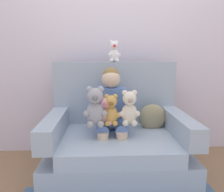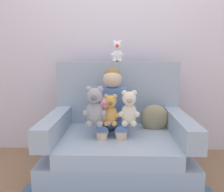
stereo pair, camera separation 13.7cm
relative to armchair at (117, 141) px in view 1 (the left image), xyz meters
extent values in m
plane|color=#936D4C|center=(0.00, -0.06, -0.31)|extent=(8.00, 8.00, 0.00)
cube|color=silver|center=(0.00, 0.62, 0.99)|extent=(6.00, 0.10, 2.60)
cube|color=#9EADBC|center=(0.00, -0.06, -0.17)|extent=(1.22, 0.90, 0.29)
cube|color=#A6B6C6|center=(0.00, -0.13, 0.03)|extent=(0.94, 0.76, 0.12)
cube|color=#9EADBC|center=(0.00, 0.32, 0.41)|extent=(1.22, 0.14, 0.62)
cube|color=#9EADBC|center=(-0.54, -0.13, 0.18)|extent=(0.14, 0.76, 0.18)
cube|color=#9EADBC|center=(0.54, -0.13, 0.18)|extent=(0.14, 0.76, 0.18)
cube|color=#597AB7|center=(-0.05, 0.08, 0.32)|extent=(0.26, 0.16, 0.34)
sphere|color=beige|center=(-0.05, 0.08, 0.57)|extent=(0.17, 0.17, 0.17)
sphere|color=olive|center=(-0.05, 0.09, 0.59)|extent=(0.16, 0.16, 0.16)
cylinder|color=#597AB7|center=(-0.13, -0.05, 0.15)|extent=(0.11, 0.26, 0.11)
cylinder|color=beige|center=(-0.13, -0.18, 0.00)|extent=(0.09, 0.09, 0.30)
cylinder|color=#597AB7|center=(0.03, -0.05, 0.15)|extent=(0.11, 0.26, 0.11)
cylinder|color=beige|center=(0.03, -0.18, 0.00)|extent=(0.09, 0.09, 0.30)
cylinder|color=#597AB7|center=(-0.21, -0.04, 0.30)|extent=(0.13, 0.27, 0.07)
cylinder|color=#597AB7|center=(0.11, -0.04, 0.30)|extent=(0.13, 0.27, 0.07)
ellipsoid|color=#9E9EA3|center=(-0.19, -0.15, 0.30)|extent=(0.15, 0.13, 0.20)
sphere|color=#9E9EA3|center=(-0.19, -0.16, 0.46)|extent=(0.13, 0.13, 0.13)
sphere|color=slate|center=(-0.19, -0.22, 0.45)|extent=(0.05, 0.05, 0.05)
sphere|color=#9E9EA3|center=(-0.23, -0.15, 0.51)|extent=(0.05, 0.05, 0.05)
sphere|color=#9E9EA3|center=(-0.26, -0.19, 0.31)|extent=(0.05, 0.05, 0.05)
sphere|color=#9E9EA3|center=(-0.23, -0.21, 0.23)|extent=(0.06, 0.06, 0.06)
sphere|color=#9E9EA3|center=(-0.14, -0.15, 0.51)|extent=(0.05, 0.05, 0.05)
sphere|color=#9E9EA3|center=(-0.11, -0.19, 0.31)|extent=(0.05, 0.05, 0.05)
sphere|color=#9E9EA3|center=(-0.15, -0.21, 0.23)|extent=(0.06, 0.06, 0.06)
ellipsoid|color=gold|center=(-0.06, -0.13, 0.28)|extent=(0.12, 0.10, 0.16)
sphere|color=gold|center=(-0.06, -0.14, 0.40)|extent=(0.10, 0.10, 0.10)
sphere|color=brown|center=(-0.06, -0.18, 0.40)|extent=(0.04, 0.04, 0.04)
sphere|color=gold|center=(-0.10, -0.13, 0.44)|extent=(0.04, 0.04, 0.04)
sphere|color=gold|center=(-0.12, -0.16, 0.29)|extent=(0.04, 0.04, 0.04)
sphere|color=gold|center=(-0.09, -0.17, 0.22)|extent=(0.05, 0.05, 0.05)
sphere|color=gold|center=(-0.02, -0.13, 0.44)|extent=(0.04, 0.04, 0.04)
sphere|color=gold|center=(0.00, -0.16, 0.29)|extent=(0.04, 0.04, 0.04)
sphere|color=gold|center=(-0.03, -0.17, 0.22)|extent=(0.05, 0.05, 0.05)
ellipsoid|color=silver|center=(0.10, -0.13, 0.29)|extent=(0.14, 0.12, 0.18)
sphere|color=silver|center=(0.10, -0.14, 0.43)|extent=(0.12, 0.12, 0.12)
sphere|color=tan|center=(0.10, -0.19, 0.42)|extent=(0.04, 0.04, 0.04)
sphere|color=silver|center=(0.06, -0.13, 0.47)|extent=(0.05, 0.05, 0.05)
sphere|color=silver|center=(0.03, -0.16, 0.30)|extent=(0.05, 0.05, 0.05)
sphere|color=silver|center=(0.06, -0.18, 0.23)|extent=(0.05, 0.05, 0.05)
sphere|color=silver|center=(0.14, -0.13, 0.47)|extent=(0.05, 0.05, 0.05)
sphere|color=silver|center=(0.16, -0.16, 0.30)|extent=(0.05, 0.05, 0.05)
sphere|color=silver|center=(0.13, -0.18, 0.23)|extent=(0.05, 0.05, 0.05)
ellipsoid|color=#EAA8BC|center=(-0.11, -0.12, 0.28)|extent=(0.11, 0.10, 0.15)
sphere|color=#EAA8BC|center=(-0.11, -0.13, 0.39)|extent=(0.10, 0.10, 0.10)
sphere|color=#CC6684|center=(-0.11, -0.17, 0.38)|extent=(0.04, 0.04, 0.04)
sphere|color=#EAA8BC|center=(-0.14, -0.12, 0.43)|extent=(0.04, 0.04, 0.04)
sphere|color=#EAA8BC|center=(-0.16, -0.15, 0.29)|extent=(0.04, 0.04, 0.04)
sphere|color=#EAA8BC|center=(-0.14, -0.16, 0.22)|extent=(0.04, 0.04, 0.04)
sphere|color=#EAA8BC|center=(-0.07, -0.12, 0.43)|extent=(0.04, 0.04, 0.04)
sphere|color=#EAA8BC|center=(-0.05, -0.15, 0.29)|extent=(0.04, 0.04, 0.04)
sphere|color=#EAA8BC|center=(-0.07, -0.16, 0.22)|extent=(0.04, 0.04, 0.04)
ellipsoid|color=white|center=(-0.01, 0.32, 0.78)|extent=(0.10, 0.08, 0.13)
sphere|color=white|center=(-0.01, 0.31, 0.88)|extent=(0.08, 0.08, 0.08)
sphere|color=#DB333D|center=(-0.01, 0.28, 0.87)|extent=(0.03, 0.03, 0.03)
sphere|color=white|center=(-0.03, 0.32, 0.91)|extent=(0.03, 0.03, 0.03)
sphere|color=white|center=(-0.05, 0.30, 0.79)|extent=(0.03, 0.03, 0.03)
sphere|color=white|center=(-0.03, 0.28, 0.74)|extent=(0.04, 0.04, 0.04)
sphere|color=white|center=(0.02, 0.32, 0.91)|extent=(0.03, 0.03, 0.03)
sphere|color=white|center=(0.04, 0.30, 0.79)|extent=(0.03, 0.03, 0.03)
sphere|color=white|center=(0.02, 0.28, 0.74)|extent=(0.04, 0.04, 0.04)
ellipsoid|color=#998C66|center=(0.35, 0.11, 0.19)|extent=(0.26, 0.12, 0.26)
camera|label=1|loc=(-0.14, -1.94, 0.76)|focal=35.76mm
camera|label=2|loc=(0.00, -1.95, 0.76)|focal=35.76mm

